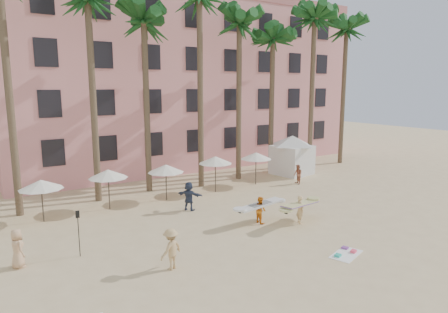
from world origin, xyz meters
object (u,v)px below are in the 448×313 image
Objects in this scene: carrier_yellow at (300,207)px; carrier_white at (260,209)px; pink_hotel at (178,85)px; cabana at (292,151)px.

carrier_white is at bearing 144.09° from carrier_yellow.
pink_hotel is 14.47m from cabana.
carrier_yellow is 2.31m from carrier_white.
cabana is 13.34m from carrier_yellow.
cabana reaches higher than carrier_yellow.
pink_hotel reaches higher than carrier_white.
carrier_yellow is at bearing -35.91° from carrier_white.
pink_hotel is 23.57m from carrier_yellow.
pink_hotel is at bearing 75.13° from carrier_white.
carrier_yellow is at bearing -131.13° from cabana.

